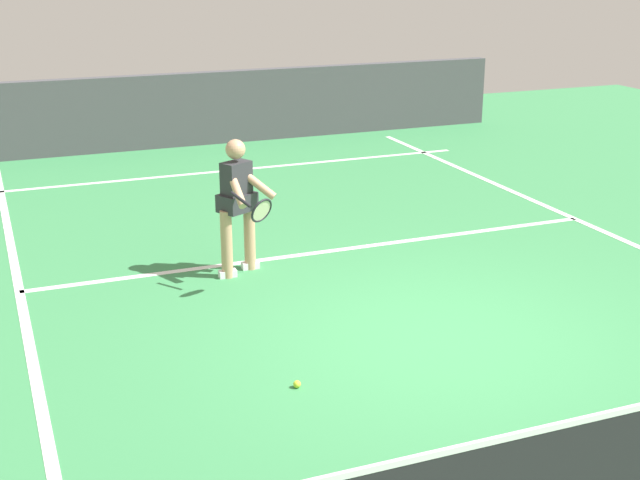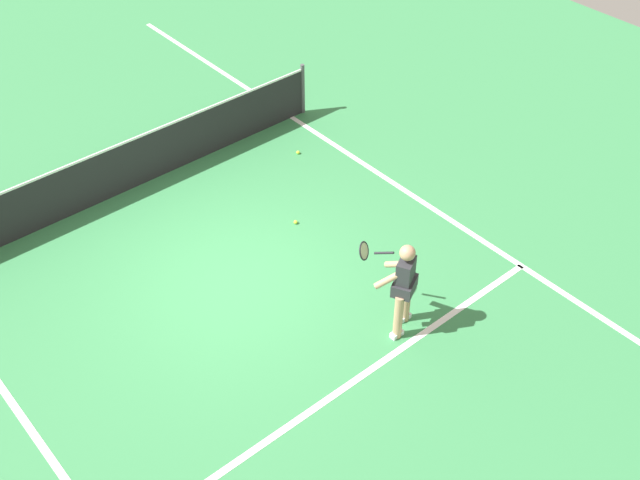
% 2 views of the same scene
% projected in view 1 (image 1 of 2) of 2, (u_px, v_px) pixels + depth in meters
% --- Properties ---
extents(ground_plane, '(24.80, 24.80, 0.00)m').
position_uv_depth(ground_plane, '(436.00, 337.00, 8.32)').
color(ground_plane, '#38844C').
extents(court_back_wall, '(12.25, 0.24, 1.34)m').
position_uv_depth(court_back_wall, '(197.00, 109.00, 16.24)').
color(court_back_wall, '#47474C').
rests_on(court_back_wall, ground).
extents(baseline_marking, '(8.25, 0.10, 0.01)m').
position_uv_depth(baseline_marking, '(231.00, 170.00, 14.52)').
color(baseline_marking, white).
rests_on(baseline_marking, ground).
extents(service_line_marking, '(7.25, 0.10, 0.01)m').
position_uv_depth(service_line_marking, '(330.00, 251.00, 10.67)').
color(service_line_marking, white).
rests_on(service_line_marking, ground).
extents(sideline_right_marking, '(0.10, 17.08, 0.01)m').
position_uv_depth(sideline_right_marking, '(41.00, 407.00, 7.05)').
color(sideline_right_marking, white).
rests_on(sideline_right_marking, ground).
extents(tennis_player, '(0.68, 1.13, 1.55)m').
position_uv_depth(tennis_player, '(238.00, 202.00, 9.68)').
color(tennis_player, tan).
rests_on(tennis_player, ground).
extents(tennis_ball_near, '(0.07, 0.07, 0.07)m').
position_uv_depth(tennis_ball_near, '(297.00, 384.00, 7.36)').
color(tennis_ball_near, '#D1E533').
rests_on(tennis_ball_near, ground).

